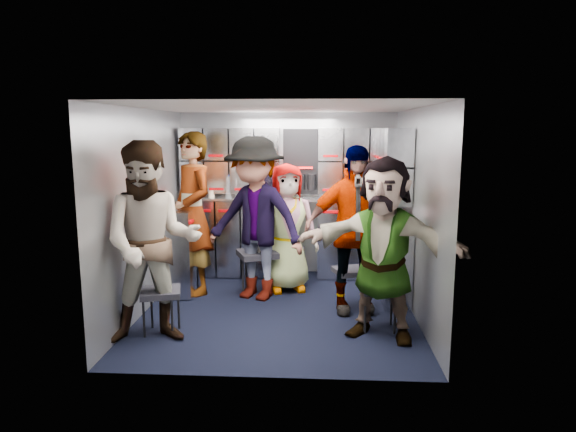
# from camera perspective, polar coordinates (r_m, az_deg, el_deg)

# --- Properties ---
(floor) EXTENTS (3.00, 3.00, 0.00)m
(floor) POSITION_cam_1_polar(r_m,az_deg,el_deg) (5.52, -1.00, -10.37)
(floor) COLOR black
(floor) RESTS_ON ground
(wall_back) EXTENTS (2.80, 0.04, 2.10)m
(wall_back) POSITION_cam_1_polar(r_m,az_deg,el_deg) (6.74, -0.07, 2.50)
(wall_back) COLOR #90959E
(wall_back) RESTS_ON ground
(wall_left) EXTENTS (0.04, 3.00, 2.10)m
(wall_left) POSITION_cam_1_polar(r_m,az_deg,el_deg) (5.54, -15.63, 0.56)
(wall_left) COLOR #90959E
(wall_left) RESTS_ON ground
(wall_right) EXTENTS (0.04, 3.00, 2.10)m
(wall_right) POSITION_cam_1_polar(r_m,az_deg,el_deg) (5.34, 14.13, 0.29)
(wall_right) COLOR #90959E
(wall_right) RESTS_ON ground
(ceiling) EXTENTS (2.80, 3.00, 0.02)m
(ceiling) POSITION_cam_1_polar(r_m,az_deg,el_deg) (5.19, -1.07, 11.96)
(ceiling) COLOR silver
(ceiling) RESTS_ON wall_back
(cart_bank_back) EXTENTS (2.68, 0.38, 0.99)m
(cart_bank_back) POSITION_cam_1_polar(r_m,az_deg,el_deg) (6.62, -0.17, -2.50)
(cart_bank_back) COLOR gray
(cart_bank_back) RESTS_ON ground
(cart_bank_left) EXTENTS (0.38, 0.76, 0.99)m
(cart_bank_left) POSITION_cam_1_polar(r_m,az_deg,el_deg) (6.11, -11.83, -3.76)
(cart_bank_left) COLOR gray
(cart_bank_left) RESTS_ON ground
(counter) EXTENTS (2.68, 0.42, 0.03)m
(counter) POSITION_cam_1_polar(r_m,az_deg,el_deg) (6.53, -0.17, 1.96)
(counter) COLOR #B6B9BE
(counter) RESTS_ON cart_bank_back
(locker_bank_back) EXTENTS (2.68, 0.28, 0.82)m
(locker_bank_back) POSITION_cam_1_polar(r_m,az_deg,el_deg) (6.55, -0.14, 6.15)
(locker_bank_back) COLOR gray
(locker_bank_back) RESTS_ON wall_back
(locker_bank_right) EXTENTS (0.28, 1.00, 0.82)m
(locker_bank_right) POSITION_cam_1_polar(r_m,az_deg,el_deg) (5.95, 11.63, 5.60)
(locker_bank_right) COLOR gray
(locker_bank_right) RESTS_ON wall_right
(right_cabinet) EXTENTS (0.28, 1.20, 1.00)m
(right_cabinet) POSITION_cam_1_polar(r_m,az_deg,el_deg) (6.00, 11.45, -3.94)
(right_cabinet) COLOR gray
(right_cabinet) RESTS_ON ground
(coffee_niche) EXTENTS (0.46, 0.16, 0.84)m
(coffee_niche) POSITION_cam_1_polar(r_m,az_deg,el_deg) (6.60, 1.46, 6.01)
(coffee_niche) COLOR black
(coffee_niche) RESTS_ON wall_back
(red_latch_strip) EXTENTS (2.60, 0.02, 0.03)m
(red_latch_strip) POSITION_cam_1_polar(r_m,az_deg,el_deg) (6.36, -0.28, 0.51)
(red_latch_strip) COLOR #A10005
(red_latch_strip) RESTS_ON cart_bank_back
(jump_seat_near_left) EXTENTS (0.43, 0.42, 0.42)m
(jump_seat_near_left) POSITION_cam_1_polar(r_m,az_deg,el_deg) (4.96, -13.95, -8.47)
(jump_seat_near_left) COLOR black
(jump_seat_near_left) RESTS_ON ground
(jump_seat_mid_left) EXTENTS (0.54, 0.53, 0.49)m
(jump_seat_mid_left) POSITION_cam_1_polar(r_m,az_deg,el_deg) (5.96, -3.41, -4.47)
(jump_seat_mid_left) COLOR black
(jump_seat_mid_left) RESTS_ON ground
(jump_seat_center) EXTENTS (0.40, 0.38, 0.45)m
(jump_seat_center) POSITION_cam_1_polar(r_m,az_deg,el_deg) (6.25, -0.04, -4.16)
(jump_seat_center) COLOR black
(jump_seat_center) RESTS_ON ground
(jump_seat_mid_right) EXTENTS (0.43, 0.42, 0.41)m
(jump_seat_mid_right) POSITION_cam_1_polar(r_m,az_deg,el_deg) (5.60, 7.02, -6.29)
(jump_seat_mid_right) COLOR black
(jump_seat_mid_right) RESTS_ON ground
(jump_seat_near_right) EXTENTS (0.43, 0.41, 0.44)m
(jump_seat_near_right) POSITION_cam_1_polar(r_m,az_deg,el_deg) (4.97, 10.10, -8.05)
(jump_seat_near_right) COLOR black
(jump_seat_near_right) RESTS_ON ground
(attendant_standing) EXTENTS (0.78, 0.81, 1.86)m
(attendant_standing) POSITION_cam_1_polar(r_m,az_deg,el_deg) (5.98, -10.56, 0.27)
(attendant_standing) COLOR black
(attendant_standing) RESTS_ON ground
(attendant_arc_a) EXTENTS (1.01, 0.86, 1.80)m
(attendant_arc_a) POSITION_cam_1_polar(r_m,az_deg,el_deg) (4.66, -14.87, -2.98)
(attendant_arc_a) COLOR black
(attendant_arc_a) RESTS_ON ground
(attendant_arc_b) EXTENTS (1.34, 1.08, 1.81)m
(attendant_arc_b) POSITION_cam_1_polar(r_m,az_deg,el_deg) (5.69, -3.67, -0.32)
(attendant_arc_b) COLOR black
(attendant_arc_b) RESTS_ON ground
(attendant_arc_c) EXTENTS (0.83, 0.66, 1.50)m
(attendant_arc_c) POSITION_cam_1_polar(r_m,az_deg,el_deg) (6.00, -0.14, -1.30)
(attendant_arc_c) COLOR black
(attendant_arc_c) RESTS_ON ground
(attendant_arc_d) EXTENTS (1.06, 0.55, 1.73)m
(attendant_arc_d) POSITION_cam_1_polar(r_m,az_deg,el_deg) (5.31, 7.25, -1.54)
(attendant_arc_d) COLOR black
(attendant_arc_d) RESTS_ON ground
(attendant_arc_e) EXTENTS (1.61, 1.02, 1.66)m
(attendant_arc_e) POSITION_cam_1_polar(r_m,az_deg,el_deg) (4.69, 10.51, -3.60)
(attendant_arc_e) COLOR black
(attendant_arc_e) RESTS_ON ground
(bottle_left) EXTENTS (0.07, 0.07, 0.27)m
(bottle_left) POSITION_cam_1_polar(r_m,az_deg,el_deg) (6.55, -6.66, 3.23)
(bottle_left) COLOR white
(bottle_left) RESTS_ON counter
(bottle_mid) EXTENTS (0.06, 0.06, 0.24)m
(bottle_mid) POSITION_cam_1_polar(r_m,az_deg,el_deg) (6.54, -5.73, 3.09)
(bottle_mid) COLOR white
(bottle_mid) RESTS_ON counter
(bottle_right) EXTENTS (0.06, 0.06, 0.25)m
(bottle_right) POSITION_cam_1_polar(r_m,az_deg,el_deg) (6.47, 7.85, 3.05)
(bottle_right) COLOR white
(bottle_right) RESTS_ON counter
(cup_left) EXTENTS (0.07, 0.07, 0.09)m
(cup_left) POSITION_cam_1_polar(r_m,az_deg,el_deg) (6.59, -8.50, 2.45)
(cup_left) COLOR #D0B493
(cup_left) RESTS_ON counter
(cup_right) EXTENTS (0.07, 0.07, 0.09)m
(cup_right) POSITION_cam_1_polar(r_m,az_deg,el_deg) (6.46, 6.56, 2.35)
(cup_right) COLOR #D0B493
(cup_right) RESTS_ON counter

